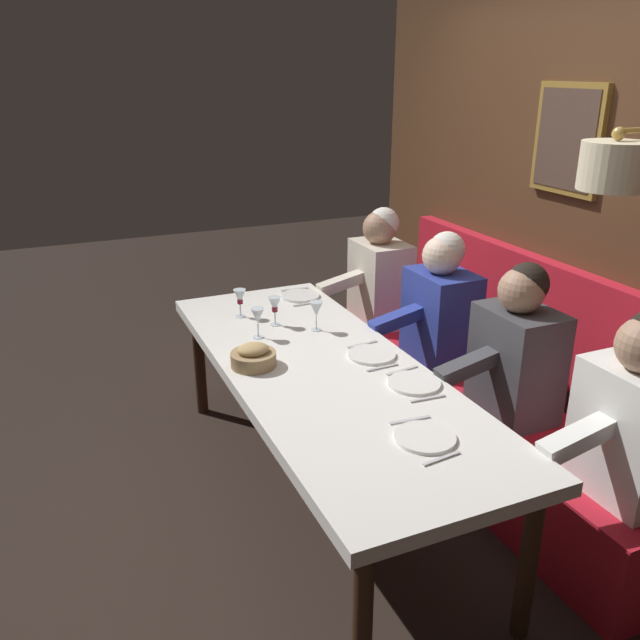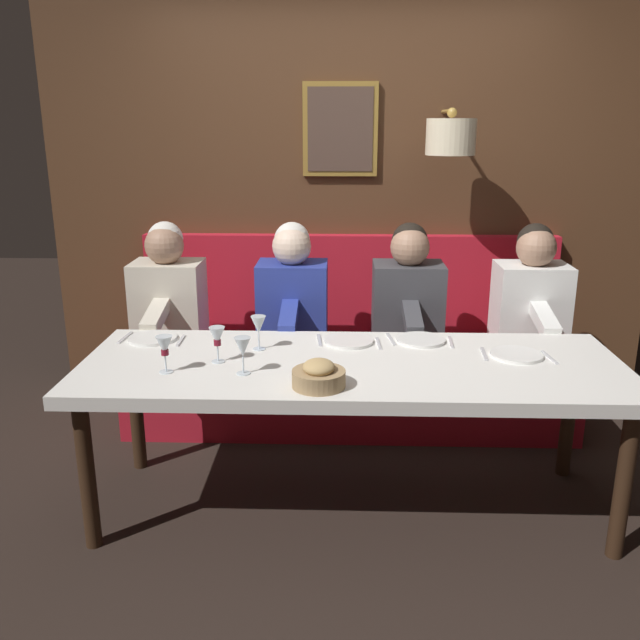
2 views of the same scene
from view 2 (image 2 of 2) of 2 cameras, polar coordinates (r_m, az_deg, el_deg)
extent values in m
plane|color=black|center=(3.36, 2.57, -15.51)|extent=(12.00, 12.00, 0.00)
cube|color=silver|center=(3.04, 2.74, -4.09)|extent=(0.90, 2.45, 0.06)
cylinder|color=#301E12|center=(3.11, 24.45, -12.66)|extent=(0.07, 0.07, 0.68)
cylinder|color=#301E12|center=(3.07, -19.24, -12.40)|extent=(0.07, 0.07, 0.68)
cylinder|color=#301E12|center=(3.70, 20.44, -7.51)|extent=(0.07, 0.07, 0.68)
cylinder|color=#301E12|center=(3.67, -15.41, -7.24)|extent=(0.07, 0.07, 0.68)
cube|color=red|center=(4.05, 2.49, -6.09)|extent=(0.52, 2.65, 0.45)
cube|color=#51331E|center=(4.34, 2.62, 12.14)|extent=(0.10, 3.85, 2.90)
cube|color=red|center=(4.36, 2.52, 3.09)|extent=(0.10, 2.65, 0.64)
cube|color=olive|center=(4.26, 1.74, 15.92)|extent=(0.04, 0.46, 0.56)
cube|color=#4C382D|center=(4.24, 1.74, 15.92)|extent=(0.01, 0.40, 0.50)
cylinder|color=#A37F38|center=(4.15, 10.81, 17.07)|extent=(0.35, 0.02, 0.02)
cylinder|color=beige|center=(3.97, 11.09, 15.07)|extent=(0.28, 0.28, 0.20)
sphere|color=#A37F38|center=(3.97, 11.19, 16.94)|extent=(0.06, 0.06, 0.06)
cube|color=white|center=(4.03, 17.41, 0.64)|extent=(0.30, 0.40, 0.56)
sphere|color=#A37A60|center=(3.93, 17.96, 5.88)|extent=(0.22, 0.22, 0.22)
sphere|color=black|center=(3.95, 17.88, 6.40)|extent=(0.20, 0.20, 0.20)
cube|color=white|center=(3.75, 18.59, 0.02)|extent=(0.33, 0.09, 0.14)
cube|color=#3D3D42|center=(3.90, 7.44, 0.76)|extent=(0.30, 0.40, 0.56)
sphere|color=#A37A60|center=(3.80, 7.68, 6.19)|extent=(0.22, 0.22, 0.22)
sphere|color=black|center=(3.82, 7.65, 6.73)|extent=(0.20, 0.20, 0.20)
cube|color=#3D3D42|center=(3.61, 7.88, 0.12)|extent=(0.33, 0.09, 0.14)
cube|color=#283893|center=(3.89, -2.34, 0.85)|extent=(0.30, 0.40, 0.56)
sphere|color=beige|center=(3.79, -2.43, 6.30)|extent=(0.22, 0.22, 0.22)
sphere|color=silver|center=(3.81, -2.41, 6.84)|extent=(0.20, 0.20, 0.20)
cube|color=#283893|center=(3.60, -2.69, 0.22)|extent=(0.33, 0.09, 0.14)
cube|color=beige|center=(4.01, -12.71, 0.93)|extent=(0.30, 0.40, 0.56)
sphere|color=#A37A60|center=(3.91, -13.13, 6.21)|extent=(0.22, 0.22, 0.22)
sphere|color=silver|center=(3.93, -13.05, 6.73)|extent=(0.20, 0.20, 0.20)
cube|color=beige|center=(3.73, -13.84, 0.32)|extent=(0.33, 0.09, 0.14)
cylinder|color=white|center=(3.29, 2.47, -1.81)|extent=(0.24, 0.24, 0.01)
cube|color=silver|center=(3.27, 5.01, -2.00)|extent=(0.17, 0.02, 0.01)
cube|color=silver|center=(3.31, -0.05, -1.73)|extent=(0.18, 0.03, 0.01)
cylinder|color=white|center=(3.43, -14.08, -1.52)|extent=(0.24, 0.24, 0.01)
cube|color=silver|center=(3.37, -11.79, -1.72)|extent=(0.17, 0.02, 0.01)
cube|color=silver|center=(3.49, -16.28, -1.44)|extent=(0.18, 0.03, 0.01)
cylinder|color=white|center=(3.22, 16.41, -2.86)|extent=(0.24, 0.24, 0.01)
cube|color=silver|center=(3.24, 18.97, -3.02)|extent=(0.17, 0.03, 0.01)
cube|color=silver|center=(3.21, 13.81, -2.81)|extent=(0.18, 0.03, 0.01)
cylinder|color=white|center=(3.34, 8.58, -1.69)|extent=(0.24, 0.24, 0.01)
cube|color=silver|center=(3.34, 11.09, -1.87)|extent=(0.17, 0.02, 0.01)
cube|color=silver|center=(3.34, 6.07, -1.62)|extent=(0.18, 0.04, 0.01)
cylinder|color=silver|center=(2.90, -6.54, -4.53)|extent=(0.06, 0.06, 0.00)
cylinder|color=silver|center=(2.89, -6.56, -3.80)|extent=(0.01, 0.01, 0.07)
cone|color=silver|center=(2.86, -6.61, -2.30)|extent=(0.07, 0.07, 0.08)
cylinder|color=silver|center=(2.98, -12.97, -4.32)|extent=(0.06, 0.06, 0.00)
cylinder|color=silver|center=(2.96, -13.02, -3.61)|extent=(0.01, 0.01, 0.07)
cone|color=silver|center=(2.94, -13.12, -2.14)|extent=(0.07, 0.07, 0.08)
cylinder|color=maroon|center=(2.95, -13.08, -2.70)|extent=(0.03, 0.03, 0.02)
cylinder|color=silver|center=(3.06, -8.67, -3.51)|extent=(0.06, 0.06, 0.00)
cylinder|color=silver|center=(3.05, -8.70, -2.81)|extent=(0.01, 0.01, 0.07)
cone|color=silver|center=(3.02, -8.76, -1.38)|extent=(0.07, 0.07, 0.08)
cylinder|color=maroon|center=(3.03, -8.74, -1.91)|extent=(0.03, 0.03, 0.03)
cylinder|color=silver|center=(3.20, -5.21, -2.46)|extent=(0.06, 0.06, 0.00)
cylinder|color=silver|center=(3.19, -5.23, -1.79)|extent=(0.01, 0.01, 0.07)
cone|color=silver|center=(3.16, -5.27, -0.42)|extent=(0.07, 0.07, 0.08)
cylinder|color=#9E7F56|center=(2.74, -0.11, -5.01)|extent=(0.22, 0.22, 0.07)
ellipsoid|color=tan|center=(2.72, -0.12, -4.03)|extent=(0.15, 0.13, 0.06)
camera|label=1|loc=(3.17, 62.04, 13.72)|focal=36.85mm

